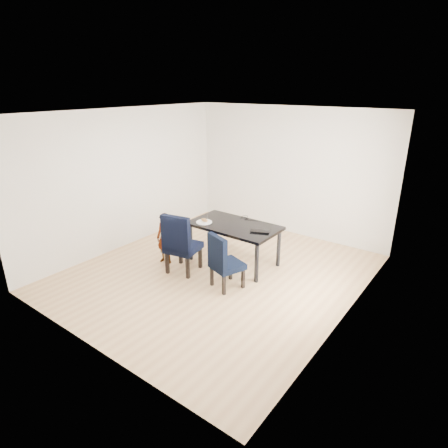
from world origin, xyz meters
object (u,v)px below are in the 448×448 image
Objects in this scene: dining_table at (234,244)px; laptop at (260,230)px; plate at (204,222)px; chair_right at (227,261)px; chair_left at (183,242)px; child at (165,239)px.

laptop reaches higher than dining_table.
plate is at bearing -154.22° from dining_table.
chair_right is at bearing 58.70° from laptop.
chair_left is at bearing 13.39° from laptop.
dining_table is 1.69× the size of child.
laptop reaches higher than plate.
laptop is (1.03, 0.24, 0.00)m from plate.
child is (-1.44, 0.04, 0.01)m from chair_right.
child is at bearing -162.31° from chair_right.
dining_table is 0.67m from plate.
chair_left reaches higher than child.
dining_table is 0.95m from chair_left.
chair_right is at bearing -61.35° from dining_table.
chair_left is 0.58m from plate.
chair_right is 2.88× the size of laptop.
plate is (0.03, 0.54, 0.22)m from chair_left.
chair_left is 1.15× the size of child.
laptop is (0.11, 0.78, 0.30)m from chair_right.
dining_table is 1.72× the size of chair_right.
child is 0.78m from plate.
child is (-0.49, 0.04, -0.07)m from chair_left.
plate is at bearing -9.85° from laptop.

